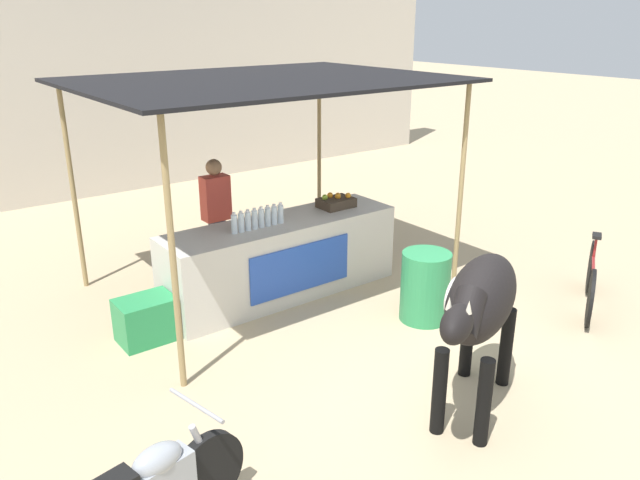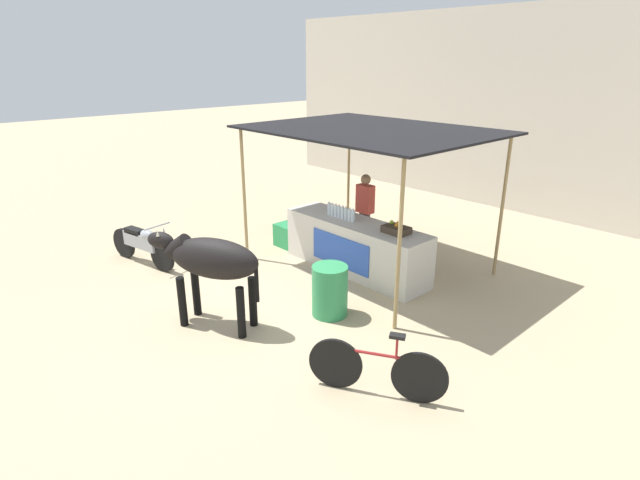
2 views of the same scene
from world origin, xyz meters
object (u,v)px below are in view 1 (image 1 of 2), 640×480
at_px(stall_counter, 282,258).
at_px(cooler_box, 146,320).
at_px(vendor_behind_counter, 217,222).
at_px(bicycle_leaning, 591,280).
at_px(cow, 479,304).
at_px(fruit_crate, 336,202).
at_px(water_barrel, 425,287).

bearing_deg(stall_counter, cooler_box, -176.93).
distance_m(vendor_behind_counter, bicycle_leaning, 4.59).
xyz_separation_m(vendor_behind_counter, cow, (0.44, -3.77, 0.18)).
bearing_deg(vendor_behind_counter, fruit_crate, -27.20).
distance_m(stall_counter, cooler_box, 1.83).
relative_size(stall_counter, fruit_crate, 6.82).
relative_size(fruit_crate, bicycle_leaning, 0.30).
relative_size(stall_counter, cow, 1.68).
bearing_deg(bicycle_leaning, vendor_behind_counter, 134.42).
bearing_deg(water_barrel, cow, -122.67).
bearing_deg(water_barrel, stall_counter, 120.75).
distance_m(vendor_behind_counter, cow, 3.80).
relative_size(stall_counter, vendor_behind_counter, 1.82).
height_order(stall_counter, vendor_behind_counter, vendor_behind_counter).
distance_m(stall_counter, cow, 3.07).
bearing_deg(fruit_crate, cow, -106.65).
distance_m(stall_counter, fruit_crate, 1.05).
distance_m(fruit_crate, vendor_behind_counter, 1.54).
height_order(vendor_behind_counter, cooler_box, vendor_behind_counter).
bearing_deg(bicycle_leaning, cooler_box, 152.02).
relative_size(cooler_box, bicycle_leaning, 0.41).
relative_size(fruit_crate, cooler_box, 0.73).
distance_m(fruit_crate, cooler_box, 2.82).
height_order(fruit_crate, vendor_behind_counter, vendor_behind_counter).
bearing_deg(fruit_crate, cooler_box, -176.79).
height_order(fruit_crate, water_barrel, fruit_crate).
bearing_deg(fruit_crate, vendor_behind_counter, 152.80).
bearing_deg(stall_counter, water_barrel, -59.25).
distance_m(fruit_crate, water_barrel, 1.72).
xyz_separation_m(stall_counter, cow, (-0.03, -3.02, 0.55)).
distance_m(fruit_crate, bicycle_leaning, 3.22).
height_order(stall_counter, cow, cow).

